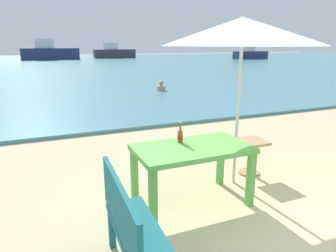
# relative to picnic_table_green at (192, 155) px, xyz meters

# --- Properties ---
(sea_water) EXTENTS (120.00, 50.00, 0.08)m
(sea_water) POSITION_rel_picnic_table_green_xyz_m (0.67, 28.54, -0.61)
(sea_water) COLOR teal
(sea_water) RESTS_ON ground_plane
(picnic_table_green) EXTENTS (1.40, 0.80, 0.76)m
(picnic_table_green) POSITION_rel_picnic_table_green_xyz_m (0.00, 0.00, 0.00)
(picnic_table_green) COLOR #60B24C
(picnic_table_green) RESTS_ON ground_plane
(beer_bottle_amber) EXTENTS (0.07, 0.07, 0.26)m
(beer_bottle_amber) POSITION_rel_picnic_table_green_xyz_m (-0.07, 0.20, 0.20)
(beer_bottle_amber) COLOR brown
(beer_bottle_amber) RESTS_ON picnic_table_green
(patio_umbrella) EXTENTS (2.10, 2.10, 2.30)m
(patio_umbrella) POSITION_rel_picnic_table_green_xyz_m (0.85, 0.29, 1.47)
(patio_umbrella) COLOR silver
(patio_umbrella) RESTS_ON ground_plane
(side_table_wood) EXTENTS (0.44, 0.44, 0.54)m
(side_table_wood) POSITION_rel_picnic_table_green_xyz_m (1.25, 0.47, -0.30)
(side_table_wood) COLOR tan
(side_table_wood) RESTS_ON ground_plane
(bench_teal_center) EXTENTS (0.41, 1.21, 0.95)m
(bench_teal_center) POSITION_rel_picnic_table_green_xyz_m (-1.07, -1.03, -0.11)
(bench_teal_center) COLOR #196066
(bench_teal_center) RESTS_ON ground_plane
(swimmer_person) EXTENTS (0.34, 0.34, 0.41)m
(swimmer_person) POSITION_rel_picnic_table_green_xyz_m (3.08, 8.72, -0.41)
(swimmer_person) COLOR tan
(swimmer_person) RESTS_ON sea_water
(boat_cargo_ship) EXTENTS (5.65, 1.54, 2.05)m
(boat_cargo_ship) POSITION_rel_picnic_table_green_xyz_m (8.56, 40.13, 0.17)
(boat_cargo_ship) COLOR #38383F
(boat_cargo_ship) RESTS_ON sea_water
(boat_fishing_trawler) EXTENTS (4.69, 1.28, 1.70)m
(boat_fishing_trawler) POSITION_rel_picnic_table_green_xyz_m (24.20, 30.29, 0.04)
(boat_fishing_trawler) COLOR navy
(boat_fishing_trawler) RESTS_ON sea_water
(boat_sailboat) EXTENTS (6.77, 1.85, 2.46)m
(boat_sailboat) POSITION_rel_picnic_table_green_xyz_m (0.07, 38.41, 0.31)
(boat_sailboat) COLOR navy
(boat_sailboat) RESTS_ON sea_water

